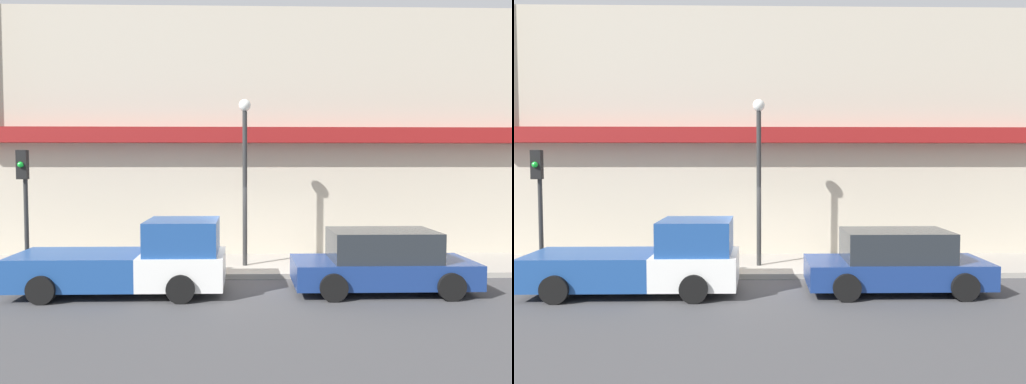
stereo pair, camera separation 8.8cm
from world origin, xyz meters
TOP-DOWN VIEW (x-y plane):
  - ground_plane at (0.00, 0.00)m, footprint 80.00×80.00m
  - sidewalk at (0.00, 1.58)m, footprint 36.00×3.16m
  - building at (-0.02, 4.63)m, footprint 19.80×3.80m
  - pickup_truck at (-3.01, -1.38)m, footprint 5.07×2.12m
  - parked_car at (3.09, -1.38)m, footprint 4.43×2.03m
  - fire_hydrant at (-1.33, 0.41)m, footprint 0.20×0.20m
  - street_lamp at (-0.31, 1.23)m, footprint 0.36×0.36m
  - traffic_light at (-6.41, 0.32)m, footprint 0.28×0.42m

SIDE VIEW (x-z plane):
  - ground_plane at x=0.00m, z-range 0.00..0.00m
  - sidewalk at x=0.00m, z-range 0.00..0.15m
  - fire_hydrant at x=-1.33m, z-range 0.15..0.79m
  - parked_car at x=3.09m, z-range -0.03..1.51m
  - pickup_truck at x=-3.01m, z-range -0.12..1.69m
  - traffic_light at x=-6.41m, z-range 0.80..4.22m
  - street_lamp at x=-0.31m, z-range 0.81..5.76m
  - building at x=-0.02m, z-range -0.65..9.06m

